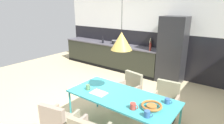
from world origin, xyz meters
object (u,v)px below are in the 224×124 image
Objects in this scene: armchair_near_window at (166,97)px; armchair_far_side at (130,86)px; mug_wide_latte at (167,101)px; dining_table at (122,98)px; bottle_vinegar_dark at (150,47)px; bottle_wine_green at (103,40)px; open_book at (99,93)px; cooking_pot at (115,42)px; mug_tall_blue at (133,106)px; refrigerator_column at (172,50)px; fruit_bowl at (152,106)px; mug_glass_clear at (147,114)px; bottle_spice_small at (150,44)px; armchair_head_of_table at (58,119)px; mug_dark_espresso at (88,87)px; pendant_lamp_over_table_near at (121,41)px.

armchair_far_side is at bearing -3.25° from armchair_near_window.
armchair_far_side is 6.44× the size of mug_wide_latte.
dining_table is at bearing 121.69° from armchair_far_side.
bottle_vinegar_dark is at bearing -61.67° from armchair_near_window.
mug_wide_latte is at bearing -36.30° from bottle_wine_green.
bottle_wine_green is (-2.29, 2.91, 0.28)m from open_book.
cooking_pot is at bearing 171.62° from bottle_vinegar_dark.
refrigerator_column is at bearing 99.28° from mug_tall_blue.
open_book is 1.23× the size of cooking_pot.
mug_glass_clear reaches higher than fruit_bowl.
bottle_spice_small reaches higher than mug_wide_latte.
armchair_near_window is 2.81× the size of open_book.
armchair_far_side reaches higher than mug_wide_latte.
refrigerator_column is at bearing 85.16° from open_book.
bottle_wine_green reaches higher than cooking_pot.
mug_tall_blue is 4.10m from cooking_pot.
cooking_pot is at bearing 179.68° from refrigerator_column.
mug_glass_clear is (1.29, 0.59, 0.29)m from armchair_head_of_table.
mug_glass_clear is (1.29, -0.13, -0.00)m from mug_dark_espresso.
armchair_head_of_table is at bearing -140.70° from mug_wide_latte.
mug_glass_clear is at bearing -25.54° from dining_table.
mug_dark_espresso is at bearing -176.79° from open_book.
armchair_far_side is (-0.82, -0.04, 0.02)m from armchair_near_window.
bottle_vinegar_dark reaches higher than armchair_near_window.
mug_tall_blue is 0.51× the size of bottle_wine_green.
fruit_bowl is at bearing -63.90° from bottle_vinegar_dark.
bottle_spice_small is at bearing 116.01° from fruit_bowl.
mug_wide_latte is 0.55m from mug_glass_clear.
pendant_lamp_over_table_near is at bearing 156.69° from mug_glass_clear.
fruit_bowl reaches higher than open_book.
fruit_bowl is 0.26m from mug_glass_clear.
armchair_head_of_table is 1.63m from pendant_lamp_over_table_near.
mug_tall_blue is at bearing -138.11° from fruit_bowl.
armchair_head_of_table is 2.92× the size of bottle_wine_green.
mug_tall_blue is 3.61m from bottle_spice_small.
armchair_near_window reaches higher than armchair_head_of_table.
armchair_near_window is at bearing 43.72° from armchair_head_of_table.
armchair_head_of_table is (-0.64, -0.90, -0.20)m from dining_table.
mug_wide_latte reaches higher than armchair_head_of_table.
armchair_head_of_table is 6.42× the size of mug_dark_espresso.
dining_table is 14.52× the size of mug_glass_clear.
bottle_spice_small is 0.46m from bottle_vinegar_dark.
refrigerator_column reaches higher than dining_table.
pendant_lamp_over_table_near reaches higher than dining_table.
armchair_head_of_table is 2.40× the size of fruit_bowl.
mug_dark_espresso is (-1.15, -1.02, 0.28)m from armchair_near_window.
mug_dark_espresso reaches higher than mug_glass_clear.
armchair_far_side is 3.10m from bottle_wine_green.
armchair_near_window is at bearing 59.47° from dining_table.
refrigerator_column is 3.85m from armchair_head_of_table.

